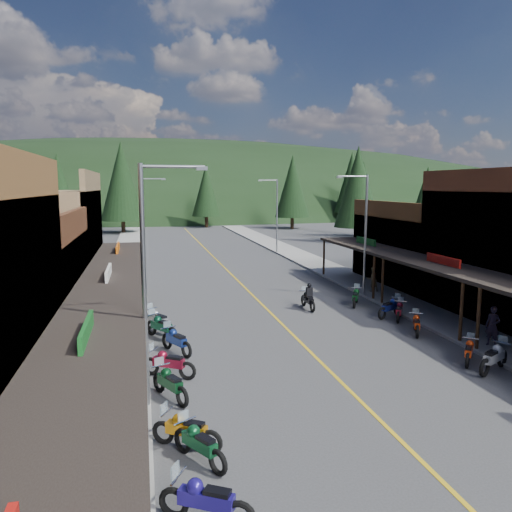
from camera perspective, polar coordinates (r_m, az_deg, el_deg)
ground at (r=24.25m, az=4.83°, el=-9.53°), size 220.00×220.00×0.00m
centerline at (r=43.22m, az=-3.23°, el=-1.71°), size 0.15×90.00×0.01m
sidewalk_west at (r=42.65m, az=-14.84°, el=-2.00°), size 3.40×94.00×0.15m
sidewalk_east at (r=45.45m, az=7.64°, el=-1.20°), size 3.40×94.00×0.15m
shop_west_3 at (r=34.18m, az=-24.07°, el=0.97°), size 10.90×10.20×8.20m
shop_east_3 at (r=39.58m, az=19.04°, el=0.66°), size 10.90×10.20×6.20m
streetlight_0 at (r=16.26m, az=-12.19°, el=-2.22°), size 2.16×0.18×8.00m
streetlight_1 at (r=44.10m, az=-12.69°, el=4.14°), size 2.16×0.18×8.00m
streetlight_2 at (r=33.25m, az=12.19°, el=2.94°), size 2.16×0.18×8.00m
streetlight_3 at (r=53.94m, az=2.26°, el=5.00°), size 2.16×0.18×8.00m
ridge_hill at (r=157.34m, az=-10.30°, el=5.24°), size 310.00×140.00×60.00m
pine_1 at (r=93.55m, az=-23.47°, el=7.33°), size 5.88×5.88×12.50m
pine_2 at (r=80.06m, az=-15.10°, el=8.25°), size 6.72×6.72×14.00m
pine_3 at (r=88.71m, az=-5.72°, el=7.46°), size 5.04×5.04×11.00m
pine_4 at (r=85.76m, az=4.19°, el=7.96°), size 5.88×5.88×12.50m
pine_5 at (r=102.60m, az=10.87°, el=8.27°), size 6.72×6.72×14.00m
pine_6 at (r=101.07m, az=18.98°, el=7.13°), size 5.04×5.04×11.00m
pine_8 at (r=63.79m, az=-26.53°, el=6.00°), size 4.48×4.48×10.00m
pine_9 at (r=73.87m, az=12.13°, el=7.13°), size 4.93×4.93×10.80m
pine_10 at (r=72.83m, az=-21.64°, el=7.06°), size 5.38×5.38×11.60m
pine_11 at (r=65.84m, az=11.55°, el=7.77°), size 5.82×5.82×12.40m
bike_west_2 at (r=12.00m, az=-5.71°, el=-25.84°), size 2.26×1.74×1.25m
bike_west_3 at (r=14.10m, az=-6.49°, el=-20.40°), size 1.70×2.17×1.21m
bike_west_4 at (r=14.81m, az=-7.96°, el=-18.95°), size 2.15×1.74×1.20m
bike_west_5 at (r=17.86m, az=-9.81°, el=-14.00°), size 1.66×2.34×1.28m
bike_west_6 at (r=19.77m, az=-9.96°, el=-11.82°), size 2.27×1.77×1.26m
bike_west_7 at (r=22.38m, az=-9.09°, el=-9.40°), size 1.71×2.32×1.28m
bike_west_8 at (r=24.53m, az=-10.76°, el=-7.82°), size 1.95×2.35×1.33m
bike_west_9 at (r=25.65m, az=-11.12°, el=-7.12°), size 1.88×2.39×1.33m
bike_east_5 at (r=22.10m, az=25.56°, el=-10.31°), size 2.35×1.76×1.30m
bike_east_6 at (r=22.80m, az=23.17°, el=-9.87°), size 1.73×1.88×1.10m
bike_east_7 at (r=26.12m, az=17.87°, el=-7.31°), size 1.47×2.07×1.13m
bike_east_8 at (r=28.50m, az=16.07°, el=-5.96°), size 1.66×2.04×1.14m
bike_east_9 at (r=28.97m, az=15.09°, el=-5.59°), size 2.24×1.69×1.24m
bike_east_10 at (r=31.25m, az=11.32°, el=-4.50°), size 1.67×2.20×1.22m
rider_on_bike at (r=29.93m, az=5.97°, el=-4.85°), size 0.77×2.17×1.64m
pedestrian_east_a at (r=24.97m, az=25.43°, el=-7.25°), size 0.67×0.78×1.82m
pedestrian_east_b at (r=34.94m, az=13.16°, el=-2.58°), size 0.82×0.48×1.69m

